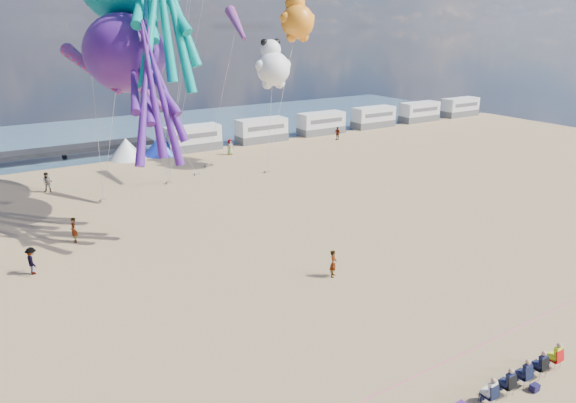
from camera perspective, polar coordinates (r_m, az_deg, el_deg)
The scene contains 30 objects.
ground at distance 28.14m, azimuth 9.77°, elevation -11.86°, with size 120.00×120.00×0.00m, color tan.
water at distance 75.92m, azimuth -19.00°, elevation 7.05°, with size 120.00×120.00×0.00m, color #39566D.
motorhome_0 at distance 63.27m, azimuth -10.53°, elevation 6.93°, with size 6.60×2.50×3.00m, color silver.
motorhome_1 at distance 67.25m, azimuth -2.95°, elevation 7.92°, with size 6.60×2.50×3.00m, color silver.
motorhome_2 at distance 72.27m, azimuth 3.71°, elevation 8.67°, with size 6.60×2.50×3.00m, color silver.
motorhome_3 at distance 78.12m, azimuth 9.46°, elevation 9.23°, with size 6.60×2.50×3.00m, color silver.
motorhome_4 at distance 84.64m, azimuth 14.38°, elevation 9.63°, with size 6.60×2.50×3.00m, color silver.
motorhome_5 at distance 91.69m, azimuth 18.58°, elevation 9.92°, with size 6.60×2.50×3.00m, color silver.
tent_white at distance 60.93m, azimuth -17.52°, elevation 5.63°, with size 4.00×4.00×2.40m, color white.
tent_blue at distance 62.01m, azimuth -13.96°, elevation 6.17°, with size 4.00×4.00×2.40m, color #1933CC.
spectator_row at distance 24.52m, azimuth 24.71°, elevation -16.80°, with size 6.10×0.90×1.30m, color black, non-canonical shape.
cooler_navy at distance 24.67m, azimuth 25.72°, elevation -18.14°, with size 0.38×0.28×0.30m, color #17133D.
rope_line at distance 25.29m, azimuth 17.58°, elevation -16.39°, with size 0.03×0.03×34.00m, color #F2338C.
standing_person at distance 30.94m, azimuth 5.06°, elevation -6.88°, with size 0.62×0.40×1.69m, color tan.
beachgoer_0 at distance 60.57m, azimuth -6.46°, elevation 6.03°, with size 0.67×0.44×1.83m, color #7F6659.
beachgoer_1 at distance 51.11m, azimuth -25.15°, elevation 1.94°, with size 0.91×0.59×1.86m, color #7F6659.
beachgoer_2 at distance 34.75m, azimuth -26.57°, elevation -5.91°, with size 0.84×0.65×1.72m, color #7F6659.
beachgoer_3 at distance 68.72m, azimuth 5.51°, elevation 7.55°, with size 1.11×0.64×1.72m, color #7F6659.
beachgoer_5 at distance 38.54m, azimuth -22.71°, elevation -2.94°, with size 1.66×0.53×1.79m, color #7F6659.
sandbag_a at distance 46.98m, azimuth -19.81°, elevation 0.20°, with size 0.50×0.35×0.22m, color gray.
sandbag_b at distance 52.73m, azimuth -10.09°, elevation 3.02°, with size 0.50×0.35×0.22m, color gray.
sandbag_c at distance 52.80m, azimuth -2.36°, elevation 3.32°, with size 0.50×0.35×0.22m, color gray.
sandbag_d at distance 55.70m, azimuth -8.96°, elevation 3.93°, with size 0.50×0.35×0.22m, color gray.
sandbag_e at distance 50.39m, azimuth -13.06°, elevation 2.07°, with size 0.50×0.35×0.22m, color gray.
kite_octopus_purple at distance 40.61m, azimuth -17.76°, elevation 15.42°, with size 4.60×10.73×12.27m, color #4E1B83, non-canonical shape.
kite_panda at distance 53.49m, azimuth -1.65°, elevation 14.53°, with size 4.12×3.88×5.81m, color white, non-canonical shape.
kite_teddy_orange at distance 55.51m, azimuth 1.06°, elevation 19.35°, with size 4.15×3.90×5.85m, color orange, non-canonical shape.
windsock_left at distance 42.24m, azimuth -21.00°, elevation 13.51°, with size 1.10×7.88×7.88m, color red, non-canonical shape.
windsock_mid at distance 48.84m, azimuth -5.70°, elevation 19.02°, with size 1.00×5.70×5.70m, color red, non-canonical shape.
windsock_right at distance 44.15m, azimuth -14.75°, elevation 10.93°, with size 0.90×5.12×5.12m, color red, non-canonical shape.
Camera 1 is at (-16.60, -17.70, 14.25)m, focal length 32.00 mm.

